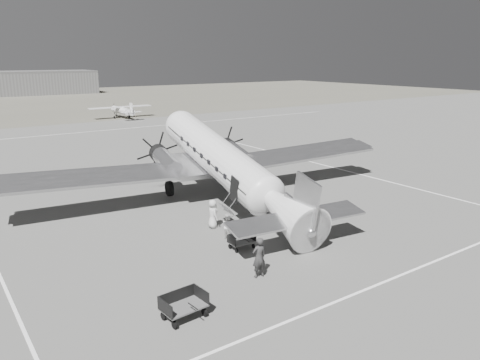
# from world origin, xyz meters

# --- Properties ---
(ground) EXTENTS (260.00, 260.00, 0.00)m
(ground) POSITION_xyz_m (0.00, 0.00, 0.00)
(ground) COLOR slate
(ground) RESTS_ON ground
(taxi_line_near) EXTENTS (60.00, 0.15, 0.01)m
(taxi_line_near) POSITION_xyz_m (0.00, -14.00, 0.01)
(taxi_line_near) COLOR white
(taxi_line_near) RESTS_ON ground
(taxi_line_right) EXTENTS (0.15, 80.00, 0.01)m
(taxi_line_right) POSITION_xyz_m (12.00, 0.00, 0.01)
(taxi_line_right) COLOR white
(taxi_line_right) RESTS_ON ground
(taxi_line_horizon) EXTENTS (90.00, 0.15, 0.01)m
(taxi_line_horizon) POSITION_xyz_m (0.00, 40.00, 0.01)
(taxi_line_horizon) COLOR white
(taxi_line_horizon) RESTS_ON ground
(grass_infield) EXTENTS (260.00, 90.00, 0.01)m
(grass_infield) POSITION_xyz_m (0.00, 95.00, 0.00)
(grass_infield) COLOR #5F5B50
(grass_infield) RESTS_ON ground
(hangar_main) EXTENTS (42.00, 14.00, 6.60)m
(hangar_main) POSITION_xyz_m (5.00, 120.00, 3.30)
(hangar_main) COLOR slate
(hangar_main) RESTS_ON ground
(dc3_airliner) EXTENTS (32.72, 24.48, 5.82)m
(dc3_airliner) POSITION_xyz_m (-2.86, 0.48, 2.91)
(dc3_airliner) COLOR silver
(dc3_airliner) RESTS_ON ground
(light_plane_right) EXTENTS (11.19, 9.13, 2.30)m
(light_plane_right) POSITION_xyz_m (9.48, 52.05, 1.15)
(light_plane_right) COLOR white
(light_plane_right) RESTS_ON ground
(baggage_cart_near) EXTENTS (1.50, 1.08, 0.83)m
(baggage_cart_near) POSITION_xyz_m (-6.51, -6.91, 0.41)
(baggage_cart_near) COLOR #535353
(baggage_cart_near) RESTS_ON ground
(baggage_cart_far) EXTENTS (1.97, 1.46, 1.05)m
(baggage_cart_far) POSITION_xyz_m (-12.50, -11.41, 0.53)
(baggage_cart_far) COLOR #535353
(baggage_cart_far) RESTS_ON ground
(ground_crew) EXTENTS (0.76, 0.53, 2.00)m
(ground_crew) POSITION_xyz_m (-7.81, -10.19, 1.00)
(ground_crew) COLOR #2E2E2E
(ground_crew) RESTS_ON ground
(ramp_agent) EXTENTS (0.74, 0.85, 1.51)m
(ramp_agent) POSITION_xyz_m (-6.31, -5.20, 0.75)
(ramp_agent) COLOR silver
(ramp_agent) RESTS_ON ground
(passenger) EXTENTS (0.65, 0.93, 1.79)m
(passenger) POSITION_xyz_m (-6.09, -3.23, 0.90)
(passenger) COLOR silver
(passenger) RESTS_ON ground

